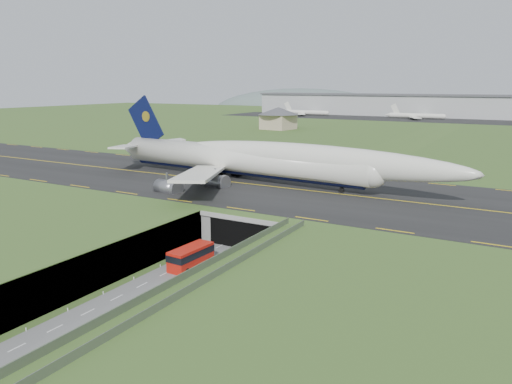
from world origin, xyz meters
The scene contains 10 objects.
ground centered at (0.00, 0.00, 0.00)m, with size 900.00×900.00×0.00m, color #395923.
airfield_deck centered at (0.00, 0.00, 3.00)m, with size 800.00×800.00×6.00m, color gray.
trench_road centered at (0.00, -7.50, 0.10)m, with size 12.00×75.00×0.20m, color slate.
taxiway centered at (0.00, 33.00, 6.09)m, with size 800.00×44.00×0.18m, color black.
tunnel_portal centered at (0.00, 16.71, 3.33)m, with size 17.00×22.30×6.00m.
guideway centered at (11.00, -19.11, 5.32)m, with size 3.00×53.00×7.05m.
jumbo_jet centered at (-11.07, 36.00, 11.42)m, with size 94.56×60.68×20.13m.
shuttle_tram centered at (-1.81, -3.54, 1.83)m, with size 3.49×8.37×3.34m.
service_building centered at (-71.06, 162.61, 12.61)m, with size 22.97×22.97×11.16m.
cargo_terminal centered at (-0.19, 299.41, 13.96)m, with size 320.00×67.00×15.60m.
Camera 1 is at (43.85, -63.39, 28.48)m, focal length 35.00 mm.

